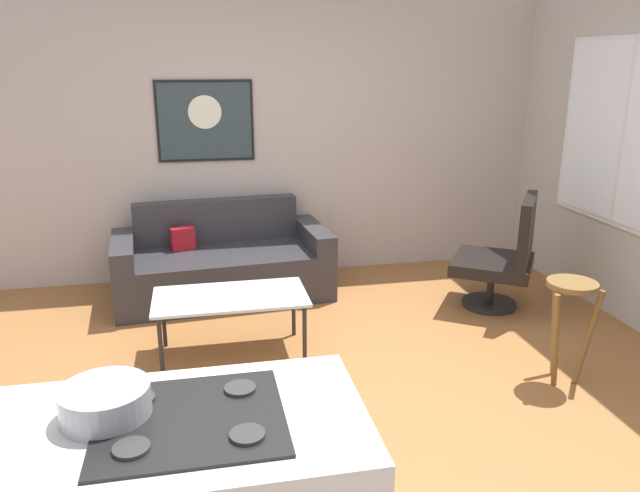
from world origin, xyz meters
The scene contains 9 objects.
ground centered at (0.00, 0.00, -0.02)m, with size 6.40×6.40×0.04m, color #925B30.
back_wall centered at (0.00, 2.42, 1.40)m, with size 6.40×0.05×2.80m, color #B4A79E.
couch centered at (-0.48, 1.89, 0.27)m, with size 1.89×1.01×0.79m.
coffee_table centered at (-0.48, 0.69, 0.41)m, with size 1.05×0.56×0.45m.
armchair centered at (1.79, 1.11, 0.45)m, with size 0.87×0.88×0.96m.
bar_stool centered at (1.59, -0.11, 0.52)m, with size 0.35×0.35×0.68m.
mixing_bowl centered at (-0.99, -1.43, 0.94)m, with size 0.29×0.29×0.11m.
wall_painting centered at (-0.55, 2.38, 1.48)m, with size 0.86×0.03×0.72m.
window centered at (2.59, 0.90, 1.45)m, with size 0.03×1.56×1.45m.
Camera 1 is at (-0.66, -3.26, 1.99)m, focal length 34.29 mm.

